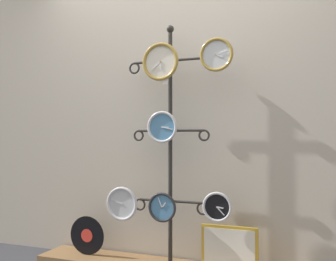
{
  "coord_description": "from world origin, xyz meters",
  "views": [
    {
      "loc": [
        1.11,
        -2.5,
        1.04
      ],
      "look_at": [
        0.0,
        0.36,
        1.1
      ],
      "focal_mm": 42.0,
      "sensor_mm": 36.0,
      "label": 1
    }
  ],
  "objects_px": {
    "vinyl_record": "(87,235)",
    "clock_bottom_left": "(122,204)",
    "clock_top_center": "(161,62)",
    "picture_frame": "(229,248)",
    "clock_top_right": "(217,55)",
    "clock_middle_center": "(162,127)",
    "display_stand": "(170,200)",
    "clock_bottom_center": "(162,207)",
    "clock_bottom_right": "(217,207)"
  },
  "relations": [
    {
      "from": "clock_bottom_right",
      "to": "picture_frame",
      "type": "bearing_deg",
      "value": 48.04
    },
    {
      "from": "clock_middle_center",
      "to": "vinyl_record",
      "type": "relative_size",
      "value": 0.78
    },
    {
      "from": "display_stand",
      "to": "clock_bottom_center",
      "type": "relative_size",
      "value": 8.48
    },
    {
      "from": "clock_middle_center",
      "to": "display_stand",
      "type": "bearing_deg",
      "value": 64.63
    },
    {
      "from": "clock_top_right",
      "to": "clock_bottom_left",
      "type": "bearing_deg",
      "value": -179.58
    },
    {
      "from": "clock_middle_center",
      "to": "picture_frame",
      "type": "distance_m",
      "value": 1.04
    },
    {
      "from": "display_stand",
      "to": "clock_middle_center",
      "type": "relative_size",
      "value": 7.74
    },
    {
      "from": "clock_top_center",
      "to": "clock_bottom_left",
      "type": "relative_size",
      "value": 1.09
    },
    {
      "from": "clock_top_right",
      "to": "picture_frame",
      "type": "height_order",
      "value": "clock_top_right"
    },
    {
      "from": "clock_top_center",
      "to": "clock_bottom_left",
      "type": "height_order",
      "value": "clock_top_center"
    },
    {
      "from": "clock_top_right",
      "to": "picture_frame",
      "type": "relative_size",
      "value": 0.6
    },
    {
      "from": "clock_top_right",
      "to": "clock_bottom_left",
      "type": "xyz_separation_m",
      "value": [
        -0.77,
        -0.01,
        -1.14
      ]
    },
    {
      "from": "clock_bottom_right",
      "to": "picture_frame",
      "type": "relative_size",
      "value": 0.52
    },
    {
      "from": "vinyl_record",
      "to": "clock_bottom_left",
      "type": "bearing_deg",
      "value": -6.51
    },
    {
      "from": "clock_bottom_right",
      "to": "vinyl_record",
      "type": "relative_size",
      "value": 0.68
    },
    {
      "from": "picture_frame",
      "to": "clock_bottom_right",
      "type": "bearing_deg",
      "value": -131.96
    },
    {
      "from": "clock_top_center",
      "to": "picture_frame",
      "type": "bearing_deg",
      "value": 8.65
    },
    {
      "from": "clock_top_center",
      "to": "picture_frame",
      "type": "height_order",
      "value": "clock_top_center"
    },
    {
      "from": "clock_bottom_center",
      "to": "vinyl_record",
      "type": "distance_m",
      "value": 0.76
    },
    {
      "from": "display_stand",
      "to": "clock_bottom_right",
      "type": "xyz_separation_m",
      "value": [
        0.41,
        -0.11,
        -0.01
      ]
    },
    {
      "from": "clock_top_center",
      "to": "clock_middle_center",
      "type": "distance_m",
      "value": 0.51
    },
    {
      "from": "clock_top_center",
      "to": "clock_top_right",
      "type": "relative_size",
      "value": 1.18
    },
    {
      "from": "clock_bottom_center",
      "to": "clock_bottom_right",
      "type": "xyz_separation_m",
      "value": [
        0.43,
        -0.0,
        0.03
      ]
    },
    {
      "from": "clock_bottom_right",
      "to": "clock_top_right",
      "type": "bearing_deg",
      "value": 118.99
    },
    {
      "from": "clock_bottom_right",
      "to": "clock_top_center",
      "type": "bearing_deg",
      "value": -179.97
    },
    {
      "from": "clock_top_right",
      "to": "clock_middle_center",
      "type": "height_order",
      "value": "clock_top_right"
    },
    {
      "from": "display_stand",
      "to": "clock_bottom_center",
      "type": "bearing_deg",
      "value": -101.72
    },
    {
      "from": "clock_top_right",
      "to": "clock_bottom_center",
      "type": "xyz_separation_m",
      "value": [
        -0.43,
        -0.01,
        -1.15
      ]
    },
    {
      "from": "display_stand",
      "to": "clock_bottom_left",
      "type": "height_order",
      "value": "display_stand"
    },
    {
      "from": "clock_top_center",
      "to": "clock_bottom_left",
      "type": "xyz_separation_m",
      "value": [
        -0.33,
        0.0,
        -1.12
      ]
    },
    {
      "from": "clock_bottom_right",
      "to": "vinyl_record",
      "type": "height_order",
      "value": "clock_bottom_right"
    },
    {
      "from": "clock_top_right",
      "to": "vinyl_record",
      "type": "height_order",
      "value": "clock_top_right"
    },
    {
      "from": "clock_top_right",
      "to": "vinyl_record",
      "type": "bearing_deg",
      "value": 178.24
    },
    {
      "from": "display_stand",
      "to": "clock_bottom_center",
      "type": "height_order",
      "value": "display_stand"
    },
    {
      "from": "clock_middle_center",
      "to": "picture_frame",
      "type": "bearing_deg",
      "value": 4.99
    },
    {
      "from": "vinyl_record",
      "to": "clock_top_right",
      "type": "bearing_deg",
      "value": -1.76
    },
    {
      "from": "clock_middle_center",
      "to": "clock_bottom_left",
      "type": "xyz_separation_m",
      "value": [
        -0.33,
        -0.03,
        -0.61
      ]
    },
    {
      "from": "clock_top_right",
      "to": "picture_frame",
      "type": "xyz_separation_m",
      "value": [
        0.08,
        0.07,
        -1.43
      ]
    },
    {
      "from": "clock_bottom_center",
      "to": "clock_bottom_right",
      "type": "bearing_deg",
      "value": -0.07
    },
    {
      "from": "clock_top_right",
      "to": "clock_bottom_center",
      "type": "height_order",
      "value": "clock_top_right"
    },
    {
      "from": "display_stand",
      "to": "picture_frame",
      "type": "bearing_deg",
      "value": -3.84
    },
    {
      "from": "clock_top_center",
      "to": "vinyl_record",
      "type": "xyz_separation_m",
      "value": [
        -0.69,
        0.04,
        -1.41
      ]
    },
    {
      "from": "vinyl_record",
      "to": "clock_bottom_right",
      "type": "bearing_deg",
      "value": -2.18
    },
    {
      "from": "clock_bottom_left",
      "to": "vinyl_record",
      "type": "bearing_deg",
      "value": 173.49
    },
    {
      "from": "clock_top_center",
      "to": "clock_bottom_right",
      "type": "height_order",
      "value": "clock_top_center"
    },
    {
      "from": "clock_middle_center",
      "to": "clock_bottom_center",
      "type": "relative_size",
      "value": 1.1
    },
    {
      "from": "display_stand",
      "to": "clock_top_center",
      "type": "relative_size",
      "value": 6.49
    },
    {
      "from": "display_stand",
      "to": "clock_top_center",
      "type": "bearing_deg",
      "value": -109.01
    },
    {
      "from": "clock_bottom_left",
      "to": "picture_frame",
      "type": "bearing_deg",
      "value": 5.09
    },
    {
      "from": "display_stand",
      "to": "clock_bottom_center",
      "type": "xyz_separation_m",
      "value": [
        -0.02,
        -0.11,
        -0.04
      ]
    }
  ]
}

